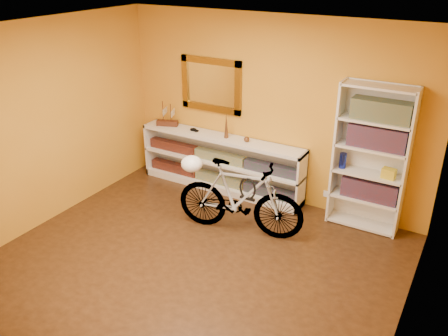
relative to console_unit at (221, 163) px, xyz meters
The scene contains 24 objects.
floor 1.99m from the console_unit, 68.85° to the right, with size 4.50×4.00×0.01m, color black.
ceiling 2.92m from the console_unit, 68.85° to the right, with size 4.50×4.00×0.01m, color silver.
back_wall 1.14m from the console_unit, 15.14° to the left, with size 4.50×0.01×2.60m, color #C5821D.
left_wall 2.54m from the console_unit, 130.55° to the right, with size 0.01×4.00×2.60m, color #C5821D.
right_wall 3.58m from the console_unit, 31.54° to the right, with size 0.01×4.00×2.60m, color #C5821D.
gilt_mirror 1.16m from the console_unit, 148.82° to the left, with size 0.98×0.06×0.78m, color brown.
wall_socket 1.62m from the console_unit, ahead, with size 0.09×0.01×0.09m, color silver.
console_unit is the anchor object (origin of this frame).
cd_row_lower 0.26m from the console_unit, 90.00° to the right, with size 2.50×0.13×0.14m, color black.
cd_row_upper 0.11m from the console_unit, 90.00° to the right, with size 2.50×0.13×0.14m, color navy.
model_ship 1.14m from the console_unit, behind, with size 0.33×0.12×0.39m, color #3B1C10, non-canonical shape.
toy_car 0.62m from the console_unit, behind, with size 0.00×0.00×0.00m, color black.
bronze_ornament 0.62m from the console_unit, ahead, with size 0.06×0.06×0.37m, color brown.
decorative_orb 0.63m from the console_unit, ahead, with size 0.08×0.08×0.08m, color brown.
bookcase 2.21m from the console_unit, ahead, with size 0.90×0.30×1.90m, color silver, non-canonical shape.
book_row_a 2.20m from the console_unit, ahead, with size 0.70×0.22×0.26m, color maroon.
book_row_b 2.35m from the console_unit, ahead, with size 0.70×0.22×0.28m, color maroon.
book_row_c 2.49m from the console_unit, ahead, with size 0.70×0.22×0.25m, color #1B5661.
travel_mug 1.87m from the console_unit, ahead, with size 0.09×0.09×0.20m, color #162498.
red_tin 2.25m from the console_unit, ahead, with size 0.13×0.13×0.17m, color maroon.
yellow_bag 2.43m from the console_unit, ahead, with size 0.16×0.11×0.13m, color gold.
bicycle 1.24m from the console_unit, 48.47° to the right, with size 1.67×0.43×0.98m, color silver.
helmet 1.16m from the console_unit, 79.52° to the right, with size 0.28×0.26×0.21m, color white.
u_lock 1.31m from the console_unit, 44.71° to the right, with size 0.22×0.22×0.02m, color black.
Camera 1 is at (2.53, -3.68, 3.27)m, focal length 37.46 mm.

